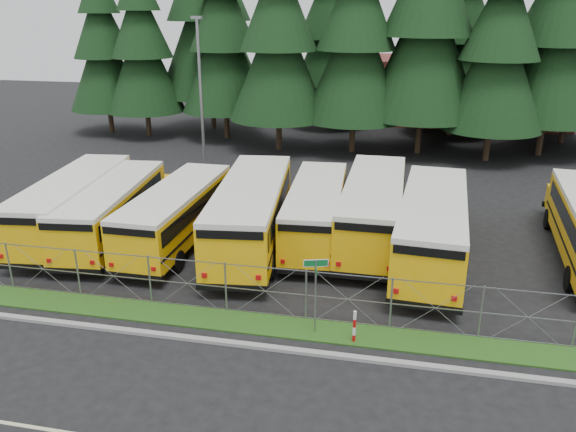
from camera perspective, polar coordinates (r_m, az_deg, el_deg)
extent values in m
plane|color=black|center=(21.50, 4.94, -9.37)|extent=(120.00, 120.00, 0.00)
cube|color=gray|center=(18.85, 3.76, -13.83)|extent=(50.00, 0.25, 0.12)
cube|color=#244A15|center=(20.03, 4.34, -11.68)|extent=(50.00, 1.40, 0.06)
cube|color=brown|center=(59.20, 15.86, 12.27)|extent=(22.00, 10.00, 6.00)
cylinder|color=gray|center=(19.32, 2.79, -8.24)|extent=(0.06, 0.06, 2.80)
cube|color=#0D602A|center=(18.73, 2.86, -4.80)|extent=(0.77, 0.25, 0.22)
cube|color=white|center=(18.73, 2.86, -4.80)|extent=(0.81, 0.25, 0.26)
cube|color=#0D602A|center=(18.84, 2.85, -5.46)|extent=(0.18, 0.53, 0.18)
cylinder|color=#B20C0C|center=(19.30, 6.76, -11.13)|extent=(0.11, 0.11, 1.20)
cylinder|color=gray|center=(38.61, -8.82, 11.79)|extent=(0.20, 0.20, 10.00)
cube|color=gray|center=(38.19, -9.25, 19.29)|extent=(0.70, 0.35, 0.18)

